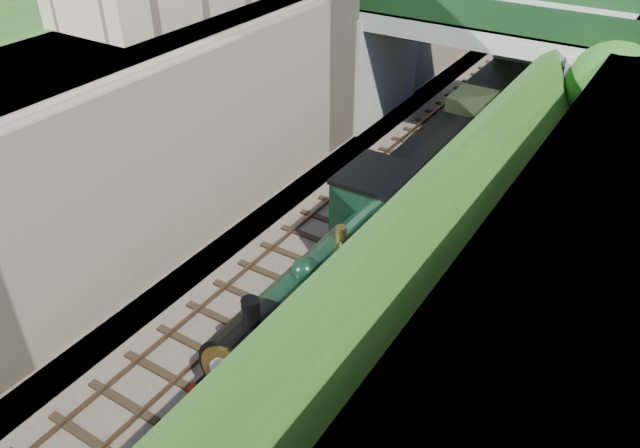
# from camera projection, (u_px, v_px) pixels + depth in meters

# --- Properties ---
(trackbed) EXTENTS (10.00, 90.00, 0.20)m
(trackbed) POSITION_uv_depth(u_px,v_px,m) (442.00, 171.00, 27.50)
(trackbed) COLOR #473F38
(trackbed) RESTS_ON ground
(retaining_wall) EXTENTS (1.00, 90.00, 7.00)m
(retaining_wall) POSITION_uv_depth(u_px,v_px,m) (337.00, 73.00, 28.08)
(retaining_wall) COLOR #756B56
(retaining_wall) RESTS_ON ground
(street_plateau_left) EXTENTS (6.00, 90.00, 7.00)m
(street_plateau_left) POSITION_uv_depth(u_px,v_px,m) (274.00, 59.00, 29.64)
(street_plateau_left) COLOR #262628
(street_plateau_left) RESTS_ON ground
(embankment_slope) EXTENTS (4.50, 90.00, 6.36)m
(embankment_slope) POSITION_uv_depth(u_px,v_px,m) (553.00, 171.00, 22.15)
(embankment_slope) COLOR #1E4714
(embankment_slope) RESTS_ON ground
(track_left) EXTENTS (2.50, 90.00, 0.20)m
(track_left) POSITION_uv_depth(u_px,v_px,m) (402.00, 157.00, 28.32)
(track_left) COLOR black
(track_left) RESTS_ON trackbed
(track_right) EXTENTS (2.50, 90.00, 0.20)m
(track_right) POSITION_uv_depth(u_px,v_px,m) (468.00, 175.00, 26.89)
(track_right) COLOR black
(track_right) RESTS_ON trackbed
(road_bridge) EXTENTS (16.00, 6.40, 7.25)m
(road_bridge) POSITION_uv_depth(u_px,v_px,m) (507.00, 61.00, 27.70)
(road_bridge) COLOR gray
(road_bridge) RESTS_ON ground
(tree) EXTENTS (3.60, 3.80, 6.60)m
(tree) POSITION_uv_depth(u_px,v_px,m) (618.00, 88.00, 23.42)
(tree) COLOR black
(tree) RESTS_ON ground
(locomotive) EXTENTS (3.10, 10.23, 3.83)m
(locomotive) POSITION_uv_depth(u_px,v_px,m) (337.00, 281.00, 18.21)
(locomotive) COLOR black
(locomotive) RESTS_ON trackbed
(tender) EXTENTS (2.70, 6.00, 3.05)m
(tender) POSITION_uv_depth(u_px,v_px,m) (437.00, 183.00, 23.54)
(tender) COLOR black
(tender) RESTS_ON trackbed
(coach_front) EXTENTS (2.90, 18.00, 3.70)m
(coach_front) POSITION_uv_depth(u_px,v_px,m) (537.00, 73.00, 32.17)
(coach_front) COLOR black
(coach_front) RESTS_ON trackbed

